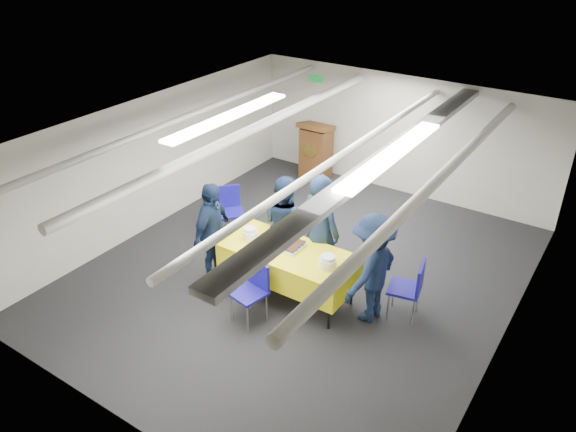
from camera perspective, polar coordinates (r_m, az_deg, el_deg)
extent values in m
plane|color=black|center=(8.73, 1.41, -5.74)|extent=(7.00, 7.00, 0.00)
cube|color=beige|center=(10.99, 11.37, 8.03)|extent=(6.00, 0.02, 2.30)
cube|color=beige|center=(9.89, -13.37, 5.42)|extent=(0.02, 7.00, 2.30)
cube|color=beige|center=(7.23, 22.04, -5.26)|extent=(0.02, 7.00, 2.30)
cube|color=white|center=(7.67, 1.61, 8.51)|extent=(6.00, 7.00, 0.02)
cylinder|color=silver|center=(8.86, -9.58, 10.21)|extent=(0.10, 6.90, 0.10)
cylinder|color=silver|center=(8.20, -3.79, 8.72)|extent=(0.14, 6.90, 0.14)
cylinder|color=silver|center=(7.46, 5.52, 6.21)|extent=(0.10, 6.90, 0.10)
cylinder|color=silver|center=(7.01, 14.86, 3.47)|extent=(0.14, 6.90, 0.14)
cube|color=gray|center=(7.18, 9.77, 5.87)|extent=(0.28, 6.90, 0.08)
cube|color=white|center=(8.39, -6.04, 10.04)|extent=(0.25, 2.60, 0.04)
cube|color=white|center=(7.12, 10.55, 6.20)|extent=(0.25, 2.60, 0.04)
cube|color=#0C591E|center=(11.54, 2.83, 13.72)|extent=(0.30, 0.04, 0.12)
cylinder|color=black|center=(8.36, -6.10, -6.14)|extent=(0.04, 0.04, 0.36)
cylinder|color=black|center=(7.58, 4.16, -10.27)|extent=(0.04, 0.04, 0.36)
cylinder|color=black|center=(8.78, -3.46, -4.16)|extent=(0.04, 0.04, 0.36)
cylinder|color=black|center=(8.03, 6.47, -7.83)|extent=(0.04, 0.04, 0.36)
cube|color=yellow|center=(7.94, 0.05, -4.87)|extent=(1.93, 0.86, 0.39)
cube|color=yellow|center=(7.83, 0.05, -3.59)|extent=(1.95, 0.88, 0.03)
cube|color=white|center=(7.88, -0.15, -2.97)|extent=(0.45, 0.36, 0.05)
cube|color=black|center=(7.86, -0.15, -2.73)|extent=(0.43, 0.34, 0.02)
sphere|color=navy|center=(7.85, -2.01, -2.82)|extent=(0.04, 0.04, 0.04)
sphere|color=navy|center=(8.07, -0.68, -1.82)|extent=(0.04, 0.04, 0.04)
sphere|color=navy|center=(7.80, -1.41, -3.03)|extent=(0.04, 0.04, 0.04)
sphere|color=navy|center=(8.02, -0.10, -2.02)|extent=(0.04, 0.04, 0.04)
sphere|color=navy|center=(7.75, -0.82, -3.25)|extent=(0.04, 0.04, 0.04)
sphere|color=navy|center=(7.98, 0.49, -2.22)|extent=(0.04, 0.04, 0.04)
sphere|color=navy|center=(7.70, -0.21, -3.46)|extent=(0.04, 0.04, 0.04)
sphere|color=navy|center=(7.93, 1.09, -2.43)|extent=(0.04, 0.04, 0.04)
sphere|color=navy|center=(7.66, 0.41, -3.68)|extent=(0.04, 0.04, 0.04)
sphere|color=navy|center=(7.89, 1.69, -2.63)|extent=(0.04, 0.04, 0.04)
sphere|color=navy|center=(7.91, -1.77, -2.53)|extent=(0.04, 0.04, 0.04)
sphere|color=navy|center=(7.70, 0.85, -3.45)|extent=(0.04, 0.04, 0.04)
sphere|color=navy|center=(7.97, -1.44, -2.28)|extent=(0.04, 0.04, 0.04)
sphere|color=navy|center=(7.76, 1.17, -3.19)|extent=(0.04, 0.04, 0.04)
sphere|color=navy|center=(8.02, -1.11, -2.03)|extent=(0.04, 0.04, 0.04)
sphere|color=navy|center=(7.82, 1.49, -2.93)|extent=(0.04, 0.04, 0.04)
cylinder|color=white|center=(8.06, -3.85, -1.93)|extent=(0.21, 0.21, 0.13)
cylinder|color=white|center=(8.01, -3.87, -1.37)|extent=(0.17, 0.17, 0.05)
cylinder|color=white|center=(7.46, 4.07, -4.78)|extent=(0.23, 0.23, 0.12)
cylinder|color=white|center=(7.42, 4.09, -4.24)|extent=(0.19, 0.19, 0.05)
cube|color=brown|center=(11.50, 2.86, 6.30)|extent=(0.55, 0.45, 1.10)
cube|color=brown|center=(11.26, 2.85, 9.07)|extent=(0.62, 0.53, 0.21)
cylinder|color=gold|center=(11.26, 2.26, 6.62)|extent=(0.28, 0.02, 0.28)
cylinder|color=gray|center=(7.71, -5.81, -9.23)|extent=(0.02, 0.02, 0.43)
cylinder|color=gray|center=(7.51, -4.12, -10.39)|extent=(0.02, 0.02, 0.43)
cylinder|color=gray|center=(7.88, -3.90, -8.18)|extent=(0.02, 0.02, 0.43)
cylinder|color=gray|center=(7.68, -2.19, -9.27)|extent=(0.02, 0.02, 0.43)
cube|color=#17118C|center=(7.55, -4.07, -7.85)|extent=(0.49, 0.49, 0.04)
cube|color=#17118C|center=(7.52, -3.03, -5.90)|extent=(0.40, 0.12, 0.40)
cylinder|color=gray|center=(8.07, 10.66, -7.67)|extent=(0.02, 0.02, 0.43)
cylinder|color=gray|center=(7.80, 10.10, -9.07)|extent=(0.02, 0.02, 0.43)
cylinder|color=gray|center=(8.04, 13.04, -8.16)|extent=(0.02, 0.02, 0.43)
cylinder|color=gray|center=(7.77, 12.56, -9.57)|extent=(0.02, 0.02, 0.43)
cube|color=#17118C|center=(7.78, 11.76, -7.23)|extent=(0.49, 0.49, 0.04)
cube|color=#17118C|center=(7.63, 13.32, -6.17)|extent=(0.12, 0.40, 0.40)
cylinder|color=gray|center=(9.43, -6.57, -1.52)|extent=(0.02, 0.02, 0.43)
cylinder|color=gray|center=(9.48, -4.54, -1.25)|extent=(0.02, 0.02, 0.43)
cylinder|color=gray|center=(9.72, -6.91, -0.55)|extent=(0.02, 0.02, 0.43)
cylinder|color=gray|center=(9.77, -4.95, -0.29)|extent=(0.02, 0.02, 0.43)
cube|color=#17118C|center=(9.49, -5.81, 0.34)|extent=(0.59, 0.59, 0.04)
cube|color=#17118C|center=(9.55, -6.08, 2.02)|extent=(0.29, 0.33, 0.40)
imported|color=#0E1932|center=(8.06, 3.29, -1.50)|extent=(0.69, 0.50, 1.77)
imported|color=#0E1932|center=(8.43, -0.30, -0.81)|extent=(0.88, 0.76, 1.56)
imported|color=#0E1932|center=(8.27, -7.69, -1.71)|extent=(0.55, 0.98, 1.57)
imported|color=#0E1932|center=(7.49, 8.53, -5.32)|extent=(0.70, 1.08, 1.58)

